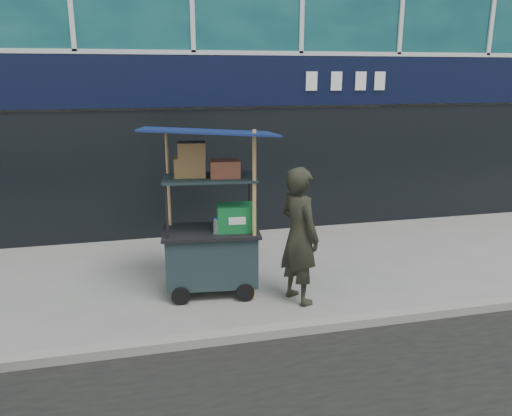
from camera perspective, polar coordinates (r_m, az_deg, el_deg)
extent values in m
plane|color=slate|center=(6.27, -2.04, -13.93)|extent=(80.00, 80.00, 0.00)
cube|color=gray|center=(6.07, -1.66, -14.33)|extent=(80.00, 0.18, 0.12)
cube|color=black|center=(9.30, -7.04, 14.15)|extent=(15.68, 0.06, 0.90)
cube|color=black|center=(9.52, -6.74, 3.87)|extent=(15.68, 0.04, 2.40)
cube|color=black|center=(7.13, -5.10, -5.62)|extent=(1.33, 0.86, 0.73)
cylinder|color=black|center=(6.93, -8.59, -9.93)|extent=(0.25, 0.08, 0.25)
cylinder|color=black|center=(6.96, -1.24, -9.67)|extent=(0.25, 0.08, 0.25)
cube|color=black|center=(7.01, -5.18, -2.66)|extent=(1.42, 0.96, 0.04)
cylinder|color=black|center=(6.61, -10.14, -0.58)|extent=(0.03, 0.03, 0.78)
cylinder|color=black|center=(6.64, -0.20, -0.26)|extent=(0.03, 0.03, 0.78)
cylinder|color=black|center=(7.21, -9.90, 0.76)|extent=(0.03, 0.03, 0.78)
cylinder|color=black|center=(7.24, -0.79, 1.05)|extent=(0.03, 0.03, 0.78)
cube|color=black|center=(6.81, -5.33, 3.46)|extent=(1.33, 0.86, 0.03)
cylinder|color=#998645|center=(6.67, -0.20, -1.13)|extent=(0.06, 0.06, 2.35)
cylinder|color=#998645|center=(7.25, -9.84, -0.44)|extent=(0.05, 0.05, 2.25)
cube|color=#0D154D|center=(6.71, -5.46, 8.70)|extent=(1.90, 1.44, 0.21)
cube|color=#0E5E26|center=(6.92, -2.29, -1.09)|extent=(0.56, 0.42, 0.37)
cylinder|color=silver|center=(6.77, -4.61, -2.17)|extent=(0.08, 0.08, 0.21)
cylinder|color=blue|center=(6.74, -4.63, -1.24)|extent=(0.04, 0.04, 0.02)
cube|color=brown|center=(6.83, -7.57, 4.68)|extent=(0.45, 0.36, 0.26)
cube|color=#9C6644|center=(6.75, -3.56, 4.50)|extent=(0.43, 0.33, 0.23)
cube|color=brown|center=(6.78, -7.37, 6.61)|extent=(0.39, 0.31, 0.21)
imported|color=black|center=(6.72, 4.96, -3.17)|extent=(0.67, 0.80, 1.88)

